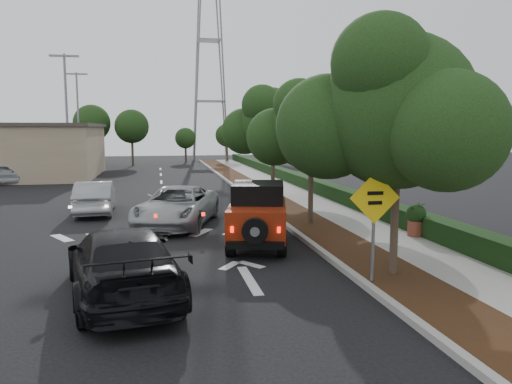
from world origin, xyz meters
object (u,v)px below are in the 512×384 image
object	(u,v)px
red_jeep	(258,214)
speed_hump_sign	(374,212)
black_suv_oncoming	(122,263)
silver_suv_ahead	(177,206)

from	to	relation	value
red_jeep	speed_hump_sign	world-z (taller)	speed_hump_sign
red_jeep	black_suv_oncoming	size ratio (longest dim) A/B	0.76
black_suv_oncoming	speed_hump_sign	distance (m)	5.92
red_jeep	silver_suv_ahead	world-z (taller)	red_jeep
black_suv_oncoming	speed_hump_sign	xyz separation A→B (m)	(5.81, -0.37, 1.03)
red_jeep	speed_hump_sign	size ratio (longest dim) A/B	1.58
red_jeep	speed_hump_sign	distance (m)	5.12
silver_suv_ahead	speed_hump_sign	world-z (taller)	speed_hump_sign
red_jeep	silver_suv_ahead	distance (m)	4.63
red_jeep	black_suv_oncoming	world-z (taller)	red_jeep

